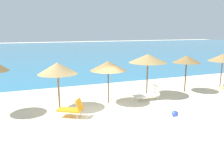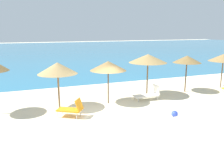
% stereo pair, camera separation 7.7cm
% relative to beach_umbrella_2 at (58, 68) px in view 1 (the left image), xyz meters
% --- Properties ---
extents(ground_plane, '(160.00, 160.00, 0.00)m').
position_rel_beach_umbrella_2_xyz_m(ground_plane, '(2.17, -1.91, -2.31)').
color(ground_plane, beige).
extents(sea_water, '(160.00, 68.74, 0.01)m').
position_rel_beach_umbrella_2_xyz_m(sea_water, '(2.17, 39.41, -2.31)').
color(sea_water, teal).
rests_on(sea_water, ground_plane).
extents(beach_umbrella_2, '(2.18, 2.18, 2.64)m').
position_rel_beach_umbrella_2_xyz_m(beach_umbrella_2, '(0.00, 0.00, 0.00)').
color(beach_umbrella_2, brown).
rests_on(beach_umbrella_2, ground_plane).
extents(beach_umbrella_3, '(2.15, 2.15, 2.58)m').
position_rel_beach_umbrella_2_xyz_m(beach_umbrella_3, '(2.93, -0.08, -0.02)').
color(beach_umbrella_3, brown).
rests_on(beach_umbrella_3, ground_plane).
extents(beach_umbrella_4, '(2.50, 2.50, 2.82)m').
position_rel_beach_umbrella_2_xyz_m(beach_umbrella_4, '(5.91, 0.48, 0.23)').
color(beach_umbrella_4, brown).
rests_on(beach_umbrella_4, ground_plane).
extents(beach_umbrella_5, '(1.96, 1.96, 2.61)m').
position_rel_beach_umbrella_2_xyz_m(beach_umbrella_5, '(9.03, 0.45, 0.04)').
color(beach_umbrella_5, brown).
rests_on(beach_umbrella_5, ground_plane).
extents(beach_umbrella_6, '(2.19, 2.19, 2.60)m').
position_rel_beach_umbrella_2_xyz_m(beach_umbrella_6, '(12.40, 0.46, 0.01)').
color(beach_umbrella_6, brown).
rests_on(beach_umbrella_6, ground_plane).
extents(lounge_chair_0, '(1.42, 1.24, 0.99)m').
position_rel_beach_umbrella_2_xyz_m(lounge_chair_0, '(0.40, -1.60, -1.85)').
color(lounge_chair_0, orange).
rests_on(lounge_chair_0, ground_plane).
extents(lounge_chair_2, '(1.64, 0.69, 0.93)m').
position_rel_beach_umbrella_2_xyz_m(lounge_chair_2, '(5.58, -0.34, -1.95)').
color(lounge_chair_2, white).
rests_on(lounge_chair_2, ground_plane).
extents(beach_ball, '(0.34, 0.34, 0.34)m').
position_rel_beach_umbrella_2_xyz_m(beach_ball, '(5.28, -3.49, -2.14)').
color(beach_ball, blue).
rests_on(beach_ball, ground_plane).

